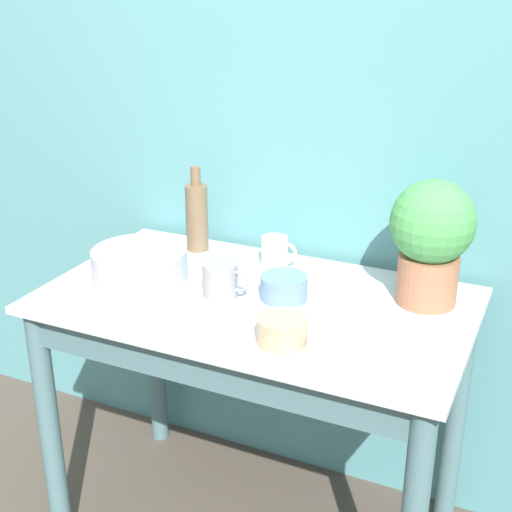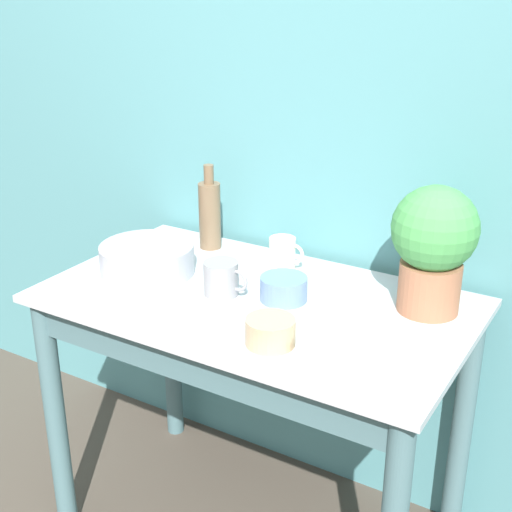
% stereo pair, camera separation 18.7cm
% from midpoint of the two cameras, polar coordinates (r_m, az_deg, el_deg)
% --- Properties ---
extents(wall_back, '(6.00, 0.05, 2.40)m').
position_cam_midpoint_polar(wall_back, '(2.12, 1.88, 10.67)').
color(wall_back, teal).
rests_on(wall_back, ground_plane).
extents(counter_table, '(1.14, 0.66, 0.80)m').
position_cam_midpoint_polar(counter_table, '(1.98, -3.03, -8.12)').
color(counter_table, slate).
rests_on(counter_table, ground_plane).
extents(potted_plant, '(0.22, 0.22, 0.33)m').
position_cam_midpoint_polar(potted_plant, '(1.85, 11.09, 1.51)').
color(potted_plant, '#A36647').
rests_on(potted_plant, counter_table).
extents(bowl_wash_large, '(0.27, 0.27, 0.09)m').
position_cam_midpoint_polar(bowl_wash_large, '(2.06, -11.86, -0.68)').
color(bowl_wash_large, '#A8A8B2').
rests_on(bowl_wash_large, counter_table).
extents(bottle_tall, '(0.07, 0.07, 0.27)m').
position_cam_midpoint_polar(bottle_tall, '(2.21, -7.18, 3.19)').
color(bottle_tall, brown).
rests_on(bottle_tall, counter_table).
extents(mug_grey, '(0.13, 0.09, 0.09)m').
position_cam_midpoint_polar(mug_grey, '(1.91, -5.62, -1.97)').
color(mug_grey, gray).
rests_on(mug_grey, counter_table).
extents(mug_cream, '(0.11, 0.08, 0.09)m').
position_cam_midpoint_polar(mug_cream, '(2.09, -0.99, 0.29)').
color(mug_cream, beige).
rests_on(mug_cream, counter_table).
extents(bowl_small_blue, '(0.13, 0.13, 0.07)m').
position_cam_midpoint_polar(bowl_small_blue, '(1.89, -0.56, -2.58)').
color(bowl_small_blue, '#6684B2').
rests_on(bowl_small_blue, counter_table).
extents(bowl_small_tan, '(0.12, 0.12, 0.07)m').
position_cam_midpoint_polar(bowl_small_tan, '(1.68, -1.10, -6.07)').
color(bowl_small_tan, tan).
rests_on(bowl_small_tan, counter_table).
extents(tray_board, '(0.20, 0.15, 0.02)m').
position_cam_midpoint_polar(tray_board, '(1.67, 5.08, -7.17)').
color(tray_board, beige).
rests_on(tray_board, counter_table).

